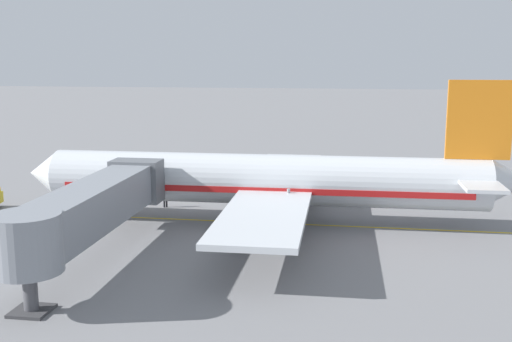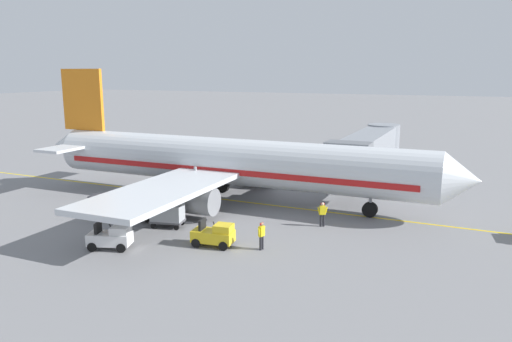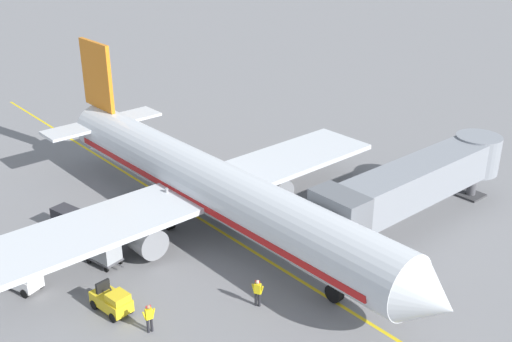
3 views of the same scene
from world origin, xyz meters
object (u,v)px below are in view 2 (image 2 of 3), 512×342
object	(u,v)px
parked_airliner	(228,162)
baggage_cart_front	(167,213)
baggage_tug_lead	(214,235)
ground_crew_wing_walker	(262,234)
baggage_cart_second_in_train	(140,207)
baggage_cart_third_in_train	(106,204)
jet_bridge	(369,147)
baggage_tug_trailing	(111,237)
ground_crew_loader	(322,213)

from	to	relation	value
parked_airliner	baggage_cart_front	world-z (taller)	parked_airliner
baggage_tug_lead	ground_crew_wing_walker	distance (m)	2.91
baggage_cart_second_in_train	baggage_cart_third_in_train	bearing A→B (deg)	-85.52
jet_bridge	baggage_cart_third_in_train	xyz separation A→B (m)	(18.55, -15.13, -2.51)
baggage_tug_trailing	ground_crew_loader	world-z (taller)	ground_crew_loader
baggage_cart_third_in_train	ground_crew_loader	bearing A→B (deg)	105.74
baggage_cart_third_in_train	baggage_cart_front	bearing A→B (deg)	87.80
ground_crew_loader	baggage_cart_second_in_train	bearing A→B (deg)	-71.74
baggage_tug_trailing	baggage_cart_second_in_train	bearing A→B (deg)	-159.00
jet_bridge	baggage_cart_front	xyz separation A→B (m)	(18.76, -9.58, -2.51)
parked_airliner	baggage_cart_third_in_train	distance (m)	10.03
parked_airliner	ground_crew_wing_walker	distance (m)	11.77
ground_crew_wing_walker	ground_crew_loader	bearing A→B (deg)	161.24
parked_airliner	ground_crew_wing_walker	size ratio (longest dim) A/B	22.04
parked_airliner	baggage_tug_lead	distance (m)	10.96
baggage_tug_lead	baggage_cart_front	world-z (taller)	baggage_tug_lead
baggage_cart_second_in_train	ground_crew_loader	size ratio (longest dim) A/B	1.76
jet_bridge	baggage_cart_second_in_train	distance (m)	22.18
jet_bridge	baggage_cart_third_in_train	world-z (taller)	jet_bridge
baggage_tug_lead	ground_crew_loader	bearing A→B (deg)	143.25
baggage_cart_second_in_train	baggage_cart_third_in_train	world-z (taller)	same
baggage_cart_third_in_train	ground_crew_wing_walker	distance (m)	13.20
baggage_tug_trailing	baggage_cart_third_in_train	bearing A→B (deg)	-136.06
baggage_cart_front	baggage_tug_lead	bearing A→B (deg)	67.54
parked_airliner	baggage_tug_lead	bearing A→B (deg)	23.10
baggage_tug_lead	parked_airliner	bearing A→B (deg)	-156.90
baggage_tug_lead	baggage_tug_trailing	distance (m)	6.11
baggage_cart_second_in_train	baggage_tug_lead	bearing A→B (deg)	72.06
ground_crew_loader	baggage_tug_lead	bearing A→B (deg)	-36.75
baggage_tug_lead	baggage_cart_second_in_train	xyz separation A→B (m)	(-2.40, -7.40, 0.24)
baggage_tug_trailing	baggage_cart_front	bearing A→B (deg)	172.88
baggage_tug_lead	ground_crew_wing_walker	bearing A→B (deg)	102.73
jet_bridge	baggage_cart_second_in_train	size ratio (longest dim) A/B	5.99
parked_airliner	baggage_tug_trailing	world-z (taller)	parked_airliner
baggage_cart_third_in_train	ground_crew_wing_walker	size ratio (longest dim) A/B	1.76
parked_airliner	baggage_cart_second_in_train	xyz separation A→B (m)	(7.43, -3.21, -2.24)
baggage_cart_second_in_train	ground_crew_wing_walker	distance (m)	10.38
jet_bridge	ground_crew_loader	size ratio (longest dim) A/B	10.57
parked_airliner	jet_bridge	distance (m)	14.16
baggage_cart_front	baggage_cart_third_in_train	distance (m)	5.55
parked_airliner	baggage_tug_trailing	size ratio (longest dim) A/B	13.51
parked_airliner	baggage_cart_third_in_train	world-z (taller)	parked_airliner
baggage_tug_lead	baggage_cart_front	size ratio (longest dim) A/B	0.88
baggage_tug_lead	baggage_cart_third_in_train	bearing A→B (deg)	-101.92
ground_crew_wing_walker	ground_crew_loader	size ratio (longest dim) A/B	1.00
baggage_tug_trailing	ground_crew_wing_walker	distance (m)	8.93
baggage_cart_front	ground_crew_wing_walker	world-z (taller)	ground_crew_wing_walker
baggage_tug_lead	baggage_cart_second_in_train	bearing A→B (deg)	-107.94
baggage_tug_trailing	ground_crew_wing_walker	size ratio (longest dim) A/B	1.63
parked_airliner	baggage_cart_second_in_train	world-z (taller)	parked_airliner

